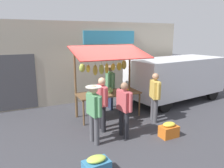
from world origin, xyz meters
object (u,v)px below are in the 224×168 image
(market_stall, at_px, (108,73))
(shopper_in_grey_tee, at_px, (155,94))
(produce_crate_side, at_px, (97,166))
(vendor_with_sunhat, at_px, (110,83))
(shopper_with_shopping_bag, at_px, (94,110))
(produce_crate_near, at_px, (169,130))
(shopper_in_striped_shirt, at_px, (102,100))
(shopper_with_ponytail, at_px, (124,106))
(parked_van, at_px, (174,76))

(market_stall, height_order, shopper_in_grey_tee, market_stall)
(shopper_in_grey_tee, bearing_deg, produce_crate_side, 140.88)
(vendor_with_sunhat, xyz_separation_m, produce_crate_side, (1.99, 3.68, -0.84))
(vendor_with_sunhat, xyz_separation_m, shopper_in_grey_tee, (-0.80, 1.80, -0.07))
(market_stall, height_order, shopper_with_shopping_bag, market_stall)
(shopper_in_grey_tee, bearing_deg, produce_crate_near, -178.04)
(shopper_in_striped_shirt, relative_size, shopper_with_ponytail, 1.03)
(shopper_in_striped_shirt, relative_size, produce_crate_near, 3.14)
(market_stall, bearing_deg, shopper_in_grey_tee, 137.21)
(market_stall, distance_m, shopper_with_ponytail, 1.83)
(shopper_in_striped_shirt, distance_m, shopper_with_ponytail, 0.77)
(shopper_in_grey_tee, bearing_deg, shopper_with_ponytail, 128.72)
(vendor_with_sunhat, distance_m, parked_van, 2.93)
(market_stall, xyz_separation_m, produce_crate_side, (1.59, 3.00, -1.37))
(market_stall, xyz_separation_m, shopper_in_grey_tee, (-1.20, 1.11, -0.60))
(shopper_with_ponytail, height_order, parked_van, parked_van)
(shopper_in_striped_shirt, distance_m, produce_crate_near, 2.11)
(shopper_in_grey_tee, distance_m, shopper_with_ponytail, 1.57)
(shopper_with_shopping_bag, relative_size, produce_crate_side, 2.76)
(vendor_with_sunhat, height_order, shopper_in_grey_tee, vendor_with_sunhat)
(vendor_with_sunhat, distance_m, shopper_with_shopping_bag, 2.84)
(vendor_with_sunhat, bearing_deg, shopper_with_shopping_bag, -26.33)
(shopper_in_striped_shirt, relative_size, shopper_in_grey_tee, 1.00)
(market_stall, relative_size, shopper_with_shopping_bag, 1.56)
(parked_van, bearing_deg, shopper_with_shopping_bag, 17.96)
(vendor_with_sunhat, bearing_deg, market_stall, -23.45)
(shopper_with_shopping_bag, height_order, shopper_with_ponytail, shopper_with_shopping_bag)
(vendor_with_sunhat, relative_size, produce_crate_side, 2.96)
(parked_van, bearing_deg, market_stall, 0.12)
(shopper_with_shopping_bag, xyz_separation_m, shopper_with_ponytail, (-0.90, 0.00, -0.03))
(shopper_with_shopping_bag, relative_size, shopper_in_striped_shirt, 0.97)
(produce_crate_side, bearing_deg, shopper_with_shopping_bag, -108.73)
(vendor_with_sunhat, relative_size, shopper_with_shopping_bag, 1.07)
(vendor_with_sunhat, bearing_deg, shopper_with_ponytail, -8.60)
(parked_van, height_order, produce_crate_side, parked_van)
(shopper_with_ponytail, bearing_deg, market_stall, -14.65)
(market_stall, height_order, shopper_in_striped_shirt, market_stall)
(shopper_in_grey_tee, height_order, produce_crate_near, shopper_in_grey_tee)
(shopper_with_ponytail, bearing_deg, shopper_in_grey_tee, -74.27)
(vendor_with_sunhat, height_order, shopper_with_shopping_bag, vendor_with_sunhat)
(vendor_with_sunhat, height_order, parked_van, parked_van)
(shopper_in_striped_shirt, distance_m, shopper_in_grey_tee, 1.85)
(shopper_in_striped_shirt, distance_m, produce_crate_side, 2.31)
(shopper_with_shopping_bag, height_order, produce_crate_near, shopper_with_shopping_bag)
(shopper_in_striped_shirt, xyz_separation_m, shopper_in_grey_tee, (-1.85, 0.08, 0.00))
(parked_van, bearing_deg, shopper_in_grey_tee, 28.79)
(produce_crate_near, bearing_deg, vendor_with_sunhat, -80.43)
(shopper_in_striped_shirt, bearing_deg, produce_crate_near, -122.39)
(shopper_in_grey_tee, height_order, shopper_with_ponytail, shopper_in_grey_tee)
(shopper_with_ponytail, xyz_separation_m, produce_crate_near, (-1.15, 0.56, -0.71))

